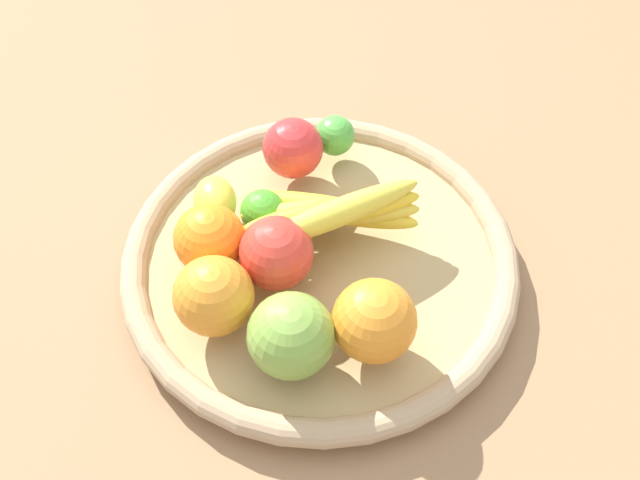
{
  "coord_description": "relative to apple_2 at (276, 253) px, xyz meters",
  "views": [
    {
      "loc": [
        0.01,
        0.49,
        0.69
      ],
      "look_at": [
        0.0,
        0.0,
        0.06
      ],
      "focal_mm": 44.66,
      "sensor_mm": 36.0,
      "label": 1
    }
  ],
  "objects": [
    {
      "name": "banana_bunch",
      "position": [
        -0.06,
        -0.05,
        -0.0
      ],
      "size": [
        0.19,
        0.12,
        0.07
      ],
      "color": "yellow",
      "rests_on": "basket"
    },
    {
      "name": "lime_1",
      "position": [
        0.02,
        -0.06,
        -0.01
      ],
      "size": [
        0.07,
        0.07,
        0.05
      ],
      "primitive_type": "sphere",
      "rotation": [
        0.0,
        0.0,
        3.82
      ],
      "color": "green",
      "rests_on": "basket"
    },
    {
      "name": "orange_1",
      "position": [
        0.07,
        -0.02,
        -0.0
      ],
      "size": [
        0.1,
        0.1,
        0.07
      ],
      "primitive_type": "sphere",
      "rotation": [
        0.0,
        0.0,
        2.68
      ],
      "color": "orange",
      "rests_on": "basket"
    },
    {
      "name": "basket",
      "position": [
        -0.04,
        -0.03,
        -0.06
      ],
      "size": [
        0.41,
        0.41,
        0.04
      ],
      "color": "tan",
      "rests_on": "ground_plane"
    },
    {
      "name": "orange_0",
      "position": [
        0.06,
        0.05,
        0.0
      ],
      "size": [
        0.1,
        0.1,
        0.08
      ],
      "primitive_type": "sphere",
      "rotation": [
        0.0,
        0.0,
        5.92
      ],
      "color": "orange",
      "rests_on": "basket"
    },
    {
      "name": "lemon_0",
      "position": [
        0.07,
        -0.08,
        -0.01
      ],
      "size": [
        0.05,
        0.07,
        0.04
      ],
      "primitive_type": "ellipsoid",
      "rotation": [
        0.0,
        0.0,
        1.75
      ],
      "color": "yellow",
      "rests_on": "basket"
    },
    {
      "name": "apple_0",
      "position": [
        -0.01,
        0.09,
        0.0
      ],
      "size": [
        0.11,
        0.11,
        0.08
      ],
      "primitive_type": "sphere",
      "rotation": [
        0.0,
        0.0,
        5.85
      ],
      "color": "#7BA841",
      "rests_on": "basket"
    },
    {
      "name": "apple_1",
      "position": [
        -0.02,
        -0.14,
        -0.0
      ],
      "size": [
        0.09,
        0.09,
        0.07
      ],
      "primitive_type": "sphere",
      "rotation": [
        0.0,
        0.0,
        3.53
      ],
      "color": "red",
      "rests_on": "basket"
    },
    {
      "name": "ground_plane",
      "position": [
        -0.04,
        -0.03,
        -0.08
      ],
      "size": [
        2.4,
        2.4,
        0.0
      ],
      "primitive_type": "plane",
      "color": "#946F4A",
      "rests_on": "ground"
    },
    {
      "name": "lime_0",
      "position": [
        -0.06,
        -0.17,
        -0.01
      ],
      "size": [
        0.06,
        0.06,
        0.05
      ],
      "primitive_type": "sphere",
      "rotation": [
        0.0,
        0.0,
        4.11
      ],
      "color": "green",
      "rests_on": "basket"
    },
    {
      "name": "orange_2",
      "position": [
        -0.09,
        0.08,
        0.0
      ],
      "size": [
        0.09,
        0.09,
        0.08
      ],
      "primitive_type": "sphere",
      "rotation": [
        0.0,
        0.0,
        6.1
      ],
      "color": "orange",
      "rests_on": "basket"
    },
    {
      "name": "apple_2",
      "position": [
        0.0,
        0.0,
        0.0
      ],
      "size": [
        0.09,
        0.09,
        0.07
      ],
      "primitive_type": "sphere",
      "rotation": [
        0.0,
        0.0,
        4.95
      ],
      "color": "red",
      "rests_on": "basket"
    }
  ]
}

